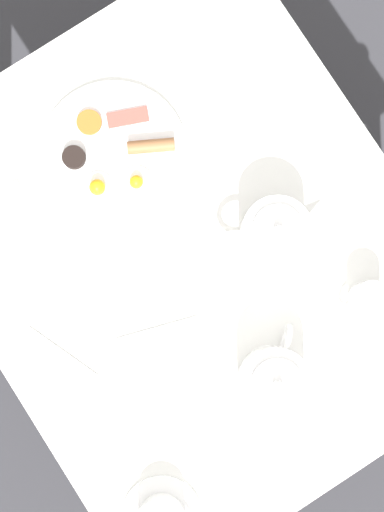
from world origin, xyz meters
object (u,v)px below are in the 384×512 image
object	(u,v)px
teapot_far	(274,233)
fork_spare	(62,354)
breakfast_plate	(114,155)
fork_by_plate	(157,331)
knife_by_plate	(245,69)
creamer_jug	(368,299)
teapot_near	(276,380)

from	to	relation	value
teapot_far	fork_spare	bearing A→B (deg)	-153.08
breakfast_plate	fork_spare	world-z (taller)	breakfast_plate
teapot_far	fork_by_plate	size ratio (longest dim) A/B	1.22
teapot_far	fork_by_plate	xyz separation A→B (m)	(0.29, 0.03, -0.05)
teapot_far	fork_spare	distance (m)	0.47
breakfast_plate	knife_by_plate	size ratio (longest dim) A/B	1.49
creamer_jug	fork_by_plate	xyz separation A→B (m)	(0.37, -0.16, -0.03)
creamer_jug	fork_by_plate	size ratio (longest dim) A/B	0.58
breakfast_plate	fork_by_plate	world-z (taller)	breakfast_plate
fork_by_plate	fork_spare	distance (m)	0.19
creamer_jug	teapot_far	bearing A→B (deg)	-67.61
creamer_jug	knife_by_plate	size ratio (longest dim) A/B	0.47
teapot_near	teapot_far	xyz separation A→B (m)	(-0.15, -0.23, 0.00)
teapot_far	fork_by_plate	world-z (taller)	teapot_far
knife_by_plate	fork_spare	world-z (taller)	same
breakfast_plate	teapot_near	world-z (taller)	teapot_near
teapot_near	creamer_jug	distance (m)	0.23
fork_by_plate	fork_spare	size ratio (longest dim) A/B	1.02
breakfast_plate	creamer_jug	world-z (taller)	creamer_jug
teapot_near	fork_by_plate	bearing A→B (deg)	-96.91
knife_by_plate	teapot_near	bearing A→B (deg)	62.09
breakfast_plate	fork_by_plate	bearing A→B (deg)	71.07
teapot_far	knife_by_plate	distance (m)	0.34
teapot_near	teapot_far	bearing A→B (deg)	-165.09
teapot_near	fork_spare	size ratio (longest dim) A/B	1.08
breakfast_plate	teapot_far	bearing A→B (deg)	119.99
breakfast_plate	creamer_jug	distance (m)	0.56
teapot_near	breakfast_plate	bearing A→B (deg)	-129.76
breakfast_plate	fork_spare	size ratio (longest dim) A/B	1.87
breakfast_plate	knife_by_plate	bearing A→B (deg)	-178.73
creamer_jug	fork_by_plate	bearing A→B (deg)	-24.04
knife_by_plate	fork_spare	bearing A→B (deg)	24.89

